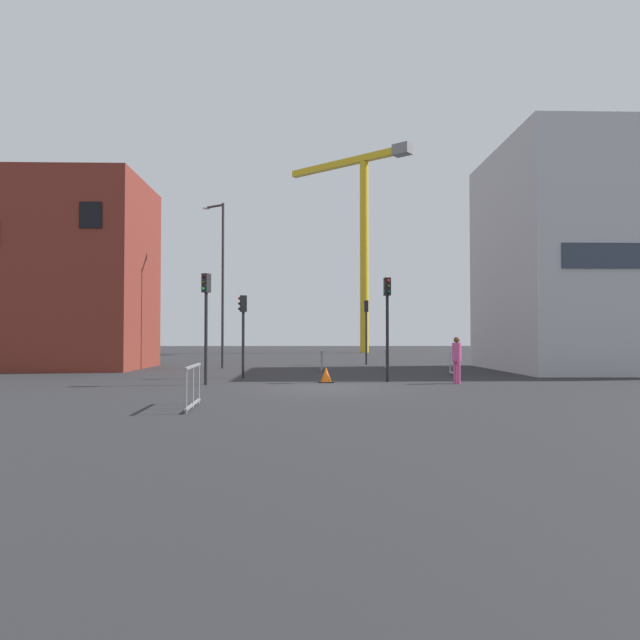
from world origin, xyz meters
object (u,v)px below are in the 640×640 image
traffic_light_near (206,310)px  traffic_light_corner (366,322)px  traffic_light_crosswalk (387,312)px  construction_crane (362,221)px  pedestrian_walking (457,356)px  streetlamp_tall (221,274)px  traffic_light_verge (243,322)px  traffic_cone_striped (326,375)px

traffic_light_near → traffic_light_corner: traffic_light_near is taller
traffic_light_crosswalk → traffic_light_corner: 13.27m
construction_crane → pedestrian_walking: size_ratio=11.99×
traffic_light_corner → pedestrian_walking: (1.93, -14.10, -1.65)m
pedestrian_walking → traffic_light_crosswalk: bearing=161.5°
streetlamp_tall → traffic_light_near: size_ratio=2.24×
traffic_light_near → traffic_light_crosswalk: bearing=9.5°
streetlamp_tall → pedestrian_walking: 15.37m
traffic_light_corner → traffic_light_near: bearing=-117.4°
streetlamp_tall → traffic_light_verge: (2.04, -7.48, -2.83)m
traffic_light_crosswalk → traffic_cone_striped: traffic_light_crosswalk is taller
construction_crane → traffic_light_near: bearing=-103.8°
traffic_light_near → traffic_light_corner: size_ratio=1.03×
traffic_light_corner → pedestrian_walking: 14.33m
pedestrian_walking → traffic_cone_striped: pedestrian_walking is taller
traffic_light_near → pedestrian_walking: (9.39, 0.31, -1.72)m
traffic_light_near → traffic_light_corner: bearing=62.6°
traffic_light_verge → streetlamp_tall: bearing=105.2°
streetlamp_tall → construction_crane: bearing=69.5°
traffic_light_corner → traffic_light_crosswalk: bearing=-92.5°
traffic_light_verge → pedestrian_walking: (8.37, -3.02, -1.36)m
traffic_light_near → traffic_cone_striped: traffic_light_near is taller
construction_crane → traffic_light_near: construction_crane is taller
construction_crane → traffic_light_corner: 27.62m
streetlamp_tall → traffic_cone_striped: 12.33m
construction_crane → traffic_light_crosswalk: 40.07m
traffic_light_verge → traffic_cone_striped: (3.46, -2.38, -2.12)m
construction_crane → traffic_light_verge: construction_crane is taller
traffic_light_crosswalk → traffic_light_verge: (-5.87, 2.18, -0.34)m
streetlamp_tall → traffic_cone_striped: size_ratio=15.46×
traffic_cone_striped → construction_crane: bearing=82.3°
streetlamp_tall → traffic_cone_striped: streetlamp_tall is taller
traffic_light_crosswalk → pedestrian_walking: 3.15m
traffic_light_near → traffic_light_verge: 3.49m
traffic_light_corner → pedestrian_walking: traffic_light_corner is taller
streetlamp_tall → traffic_light_crosswalk: bearing=-50.7°
construction_crane → traffic_light_corner: (-2.23, -25.11, -11.28)m
construction_crane → traffic_light_corner: size_ratio=5.30×
traffic_light_near → pedestrian_walking: traffic_light_near is taller
traffic_light_verge → traffic_cone_striped: size_ratio=5.93×
traffic_light_crosswalk → traffic_light_verge: bearing=159.6°
streetlamp_tall → traffic_light_crosswalk: (7.91, -9.66, -2.49)m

